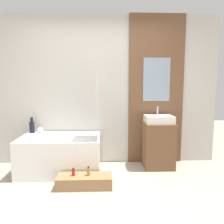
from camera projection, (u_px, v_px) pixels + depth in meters
name	position (u px, v px, depth m)	size (l,w,h in m)	color
ground_plane	(97.00, 210.00, 2.45)	(12.00, 12.00, 0.00)	#A39989
wall_tiled_back	(99.00, 90.00, 3.85)	(4.20, 0.06, 2.60)	beige
wall_wood_accent	(156.00, 90.00, 3.84)	(0.96, 0.04, 2.60)	brown
bathtub	(61.00, 154.00, 3.52)	(1.26, 0.79, 0.58)	white
glass_shower_screen	(97.00, 105.00, 3.29)	(0.01, 0.45, 1.03)	silver
wooden_step_bench	(85.00, 181.00, 3.00)	(0.75, 0.29, 0.17)	#997047
vanity_cabinet	(158.00, 145.00, 3.71)	(0.49, 0.46, 0.77)	brown
sink	(159.00, 119.00, 3.65)	(0.46, 0.35, 0.27)	white
vase_tall_dark	(32.00, 127.00, 3.74)	(0.08, 0.08, 0.27)	black
vase_round_light	(40.00, 130.00, 3.75)	(0.10, 0.10, 0.10)	white
bottle_soap_primary	(73.00, 172.00, 2.98)	(0.04, 0.04, 0.11)	red
bottle_soap_secondary	(89.00, 171.00, 2.98)	(0.04, 0.04, 0.13)	#B2752D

